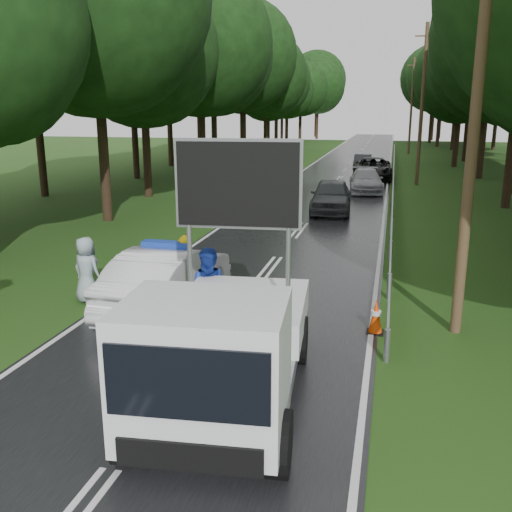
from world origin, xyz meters
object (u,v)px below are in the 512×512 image
(work_truck, at_px, (224,346))
(queue_car_second, at_px, (366,181))
(police_sedan, at_px, (168,279))
(civilian, at_px, (211,293))
(barrier, at_px, (207,293))
(officer, at_px, (185,273))
(queue_car_third, at_px, (373,169))
(queue_car_fourth, at_px, (363,162))
(queue_car_first, at_px, (331,196))

(work_truck, bearing_deg, queue_car_second, 82.85)
(police_sedan, xyz_separation_m, civilian, (1.59, -1.38, 0.20))
(police_sedan, xyz_separation_m, queue_car_second, (3.81, 22.03, -0.13))
(work_truck, bearing_deg, barrier, 107.37)
(police_sedan, xyz_separation_m, officer, (0.43, 0.12, 0.16))
(queue_car_third, xyz_separation_m, queue_car_fourth, (-1.03, 6.00, -0.13))
(barrier, height_order, queue_car_second, queue_car_second)
(civilian, height_order, queue_car_third, civilian)
(queue_car_fourth, bearing_deg, queue_car_first, -92.11)
(police_sedan, height_order, barrier, police_sedan)
(officer, height_order, queue_car_fourth, officer)
(work_truck, xyz_separation_m, civilian, (-1.20, 3.08, -0.18))
(barrier, bearing_deg, officer, 107.92)
(police_sedan, bearing_deg, officer, -162.32)
(officer, height_order, civilian, civilian)
(queue_car_third, bearing_deg, police_sedan, -100.16)
(work_truck, relative_size, officer, 2.95)
(queue_car_first, distance_m, queue_car_second, 7.41)
(barrier, height_order, queue_car_third, queue_car_third)
(police_sedan, relative_size, barrier, 2.02)
(barrier, relative_size, queue_car_second, 0.52)
(queue_car_fourth, bearing_deg, police_sedan, -95.70)
(civilian, relative_size, queue_car_third, 0.37)
(queue_car_first, height_order, queue_car_fourth, queue_car_first)
(civilian, bearing_deg, queue_car_second, 71.15)
(officer, distance_m, civilian, 1.89)
(barrier, relative_size, officer, 1.27)
(queue_car_first, xyz_separation_m, queue_car_second, (1.32, 7.29, -0.12))
(barrier, distance_m, queue_car_first, 15.67)
(civilian, xyz_separation_m, queue_car_first, (0.90, 16.13, -0.21))
(work_truck, height_order, officer, work_truck)
(civilian, relative_size, queue_car_first, 0.43)
(queue_car_first, bearing_deg, officer, -101.52)
(police_sedan, distance_m, civilian, 2.11)
(civilian, bearing_deg, queue_car_first, 73.36)
(barrier, height_order, queue_car_fourth, queue_car_fourth)
(work_truck, height_order, barrier, work_truck)
(civilian, bearing_deg, barrier, 104.60)
(police_sedan, xyz_separation_m, queue_car_fourth, (2.94, 34.22, -0.17))
(officer, relative_size, queue_car_fourth, 0.50)
(work_truck, distance_m, queue_car_fourth, 38.69)
(queue_car_second, bearing_deg, queue_car_first, -105.93)
(civilian, height_order, queue_car_first, civilian)
(work_truck, xyz_separation_m, barrier, (-1.47, 3.58, -0.36))
(work_truck, distance_m, civilian, 3.31)
(police_sedan, relative_size, civilian, 2.45)
(barrier, xyz_separation_m, queue_car_first, (1.17, 15.63, -0.03))
(police_sedan, relative_size, work_truck, 0.87)
(barrier, relative_size, queue_car_third, 0.44)
(barrier, bearing_deg, queue_car_third, 61.11)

